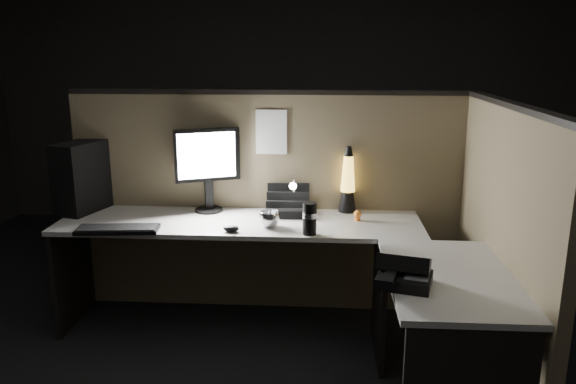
# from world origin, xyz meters

# --- Properties ---
(floor) EXTENTS (6.00, 6.00, 0.00)m
(floor) POSITION_xyz_m (0.00, 0.00, 0.00)
(floor) COLOR black
(floor) RESTS_ON ground
(room_shell) EXTENTS (6.00, 6.00, 6.00)m
(room_shell) POSITION_xyz_m (0.00, 0.00, 1.62)
(room_shell) COLOR silver
(room_shell) RESTS_ON ground
(partition_back) EXTENTS (2.66, 0.06, 1.50)m
(partition_back) POSITION_xyz_m (0.00, 0.93, 0.75)
(partition_back) COLOR brown
(partition_back) RESTS_ON ground
(partition_right) EXTENTS (0.06, 1.66, 1.50)m
(partition_right) POSITION_xyz_m (1.33, 0.10, 0.75)
(partition_right) COLOR brown
(partition_right) RESTS_ON ground
(desk) EXTENTS (2.60, 1.60, 0.73)m
(desk) POSITION_xyz_m (0.18, 0.25, 0.58)
(desk) COLOR #AFACA5
(desk) RESTS_ON ground
(pc_tower) EXTENTS (0.32, 0.48, 0.47)m
(pc_tower) POSITION_xyz_m (-1.22, 0.80, 0.96)
(pc_tower) COLOR black
(pc_tower) RESTS_ON desk
(monitor) EXTENTS (0.41, 0.21, 0.56)m
(monitor) POSITION_xyz_m (-0.39, 0.82, 1.07)
(monitor) COLOR black
(monitor) RESTS_ON desk
(keyboard) EXTENTS (0.50, 0.21, 0.02)m
(keyboard) POSITION_xyz_m (-0.85, 0.34, 0.74)
(keyboard) COLOR black
(keyboard) RESTS_ON desk
(mouse) EXTENTS (0.10, 0.08, 0.04)m
(mouse) POSITION_xyz_m (-0.17, 0.38, 0.75)
(mouse) COLOR black
(mouse) RESTS_ON desk
(clip_lamp) EXTENTS (0.05, 0.19, 0.24)m
(clip_lamp) POSITION_xyz_m (0.19, 0.73, 0.87)
(clip_lamp) COLOR silver
(clip_lamp) RESTS_ON desk
(organizer) EXTENTS (0.29, 0.25, 0.21)m
(organizer) POSITION_xyz_m (0.15, 0.78, 0.78)
(organizer) COLOR black
(organizer) RESTS_ON desk
(lava_lamp) EXTENTS (0.12, 0.12, 0.44)m
(lava_lamp) POSITION_xyz_m (0.54, 0.86, 0.91)
(lava_lamp) COLOR black
(lava_lamp) RESTS_ON desk
(travel_mug) EXTENTS (0.09, 0.09, 0.19)m
(travel_mug) POSITION_xyz_m (0.30, 0.36, 0.83)
(travel_mug) COLOR black
(travel_mug) RESTS_ON desk
(steel_mug) EXTENTS (0.13, 0.13, 0.10)m
(steel_mug) POSITION_xyz_m (0.05, 0.49, 0.78)
(steel_mug) COLOR silver
(steel_mug) RESTS_ON desk
(figurine) EXTENTS (0.05, 0.05, 0.05)m
(figurine) POSITION_xyz_m (0.60, 0.65, 0.77)
(figurine) COLOR orange
(figurine) RESTS_ON desk
(pinned_paper) EXTENTS (0.21, 0.00, 0.29)m
(pinned_paper) POSITION_xyz_m (0.03, 0.90, 1.26)
(pinned_paper) COLOR white
(pinned_paper) RESTS_ON partition_back
(desk_phone) EXTENTS (0.29, 0.29, 0.15)m
(desk_phone) POSITION_xyz_m (0.76, -0.33, 0.79)
(desk_phone) COLOR black
(desk_phone) RESTS_ON desk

